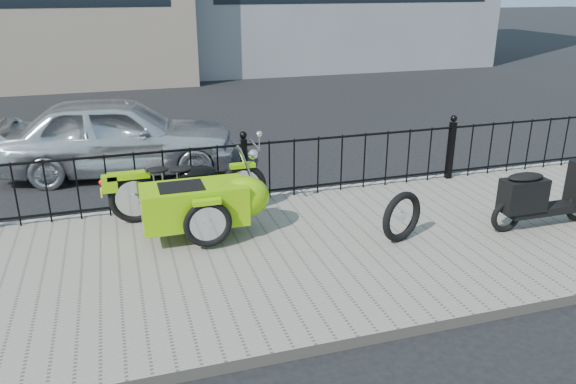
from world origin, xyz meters
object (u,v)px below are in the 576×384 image
object	(u,v)px
sedan_car	(118,135)
spare_tire	(402,217)
scooter	(539,197)
motorcycle_sidecar	(206,198)

from	to	relation	value
sedan_car	spare_tire	bearing A→B (deg)	-134.58
scooter	spare_tire	size ratio (longest dim) A/B	2.49
motorcycle_sidecar	scooter	xyz separation A→B (m)	(4.23, -1.15, -0.04)
spare_tire	scooter	bearing A→B (deg)	-4.71
spare_tire	sedan_car	xyz separation A→B (m)	(-3.29, 4.26, 0.24)
motorcycle_sidecar	sedan_car	distance (m)	3.42
motorcycle_sidecar	scooter	size ratio (longest dim) A/B	1.39
spare_tire	sedan_car	distance (m)	5.39
spare_tire	motorcycle_sidecar	bearing A→B (deg)	156.57
scooter	spare_tire	world-z (taller)	scooter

